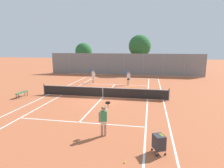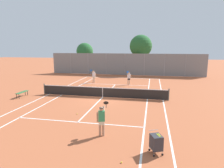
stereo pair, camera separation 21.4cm
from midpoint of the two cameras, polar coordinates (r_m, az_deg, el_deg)
ground_plane at (r=18.74m, az=-2.35°, el=-3.78°), size 120.00×120.00×0.00m
court_line_markings at (r=18.73m, az=-2.35°, el=-3.77°), size 11.10×23.90×0.01m
tennis_net at (r=18.61m, az=-2.36°, el=-2.26°), size 12.00×0.10×1.07m
ball_cart at (r=9.38m, az=13.19°, el=-15.86°), size 0.68×0.75×0.96m
player_near_side at (r=10.64m, az=-2.40°, el=-9.98°), size 0.52×0.85×1.77m
player_far_left at (r=26.13m, az=-5.02°, el=2.40°), size 0.59×0.80×1.77m
player_far_right at (r=24.60m, az=5.06°, el=1.88°), size 0.49×0.86×1.77m
loose_tennis_ball_0 at (r=21.26m, az=-1.87°, el=-1.93°), size 0.07×0.07×0.07m
loose_tennis_ball_1 at (r=14.28m, az=-9.48°, el=-8.44°), size 0.07×0.07×0.07m
loose_tennis_ball_2 at (r=8.74m, az=3.48°, el=-21.43°), size 0.07×0.07×0.07m
courtside_bench at (r=20.54m, az=-24.04°, el=-2.24°), size 0.36×1.50×0.47m
back_fence at (r=33.08m, az=3.89°, el=5.64°), size 25.45×0.08×3.56m
tree_behind_left at (r=38.45m, az=-7.76°, el=9.15°), size 3.11×3.11×5.34m
tree_behind_right at (r=35.20m, az=8.47°, el=10.45°), size 3.81×3.81×6.64m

